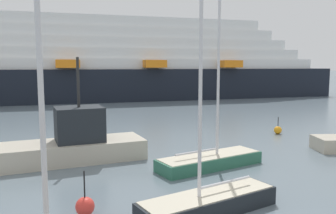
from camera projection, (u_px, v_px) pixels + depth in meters
The scene contains 6 objects.
sailboat_0 at pixel (208, 201), 14.02m from camera, with size 6.28×3.34×9.89m.
sailboat_2 at pixel (210, 159), 20.33m from camera, with size 6.83×3.61×10.54m.
fishing_boat_3 at pixel (75, 143), 21.66m from camera, with size 9.12×4.21×6.46m.
channel_buoy_0 at pixel (278, 130), 30.16m from camera, with size 0.67×0.67×1.51m.
channel_buoy_1 at pixel (85, 206), 13.77m from camera, with size 0.76×0.76×1.84m.
cruise_ship at pixel (67, 65), 58.69m from camera, with size 96.55×16.31×18.79m.
Camera 1 is at (-6.57, -9.81, 5.98)m, focal length 37.04 mm.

